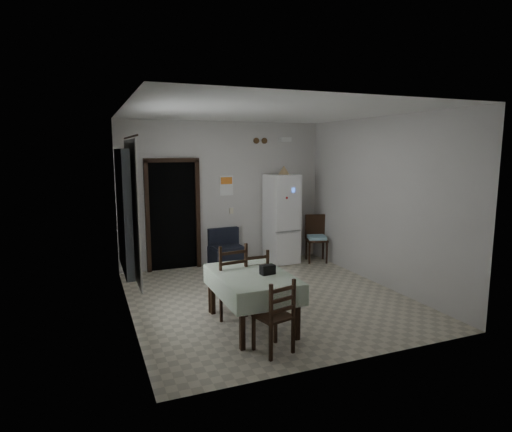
{
  "coord_description": "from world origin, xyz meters",
  "views": [
    {
      "loc": [
        -2.6,
        -6.0,
        2.34
      ],
      "look_at": [
        0.0,
        0.5,
        1.25
      ],
      "focal_mm": 30.0,
      "sensor_mm": 36.0,
      "label": 1
    }
  ],
  "objects": [
    {
      "name": "fridge",
      "position": [
        1.15,
        1.93,
        0.92
      ],
      "size": [
        0.65,
        0.65,
        1.84
      ],
      "primitive_type": null,
      "rotation": [
        0.0,
        0.0,
        0.09
      ],
      "color": "white",
      "rests_on": "ground"
    },
    {
      "name": "calendar_image",
      "position": [
        0.05,
        2.23,
        1.72
      ],
      "size": [
        0.24,
        0.01,
        0.14
      ],
      "primitive_type": "cube",
      "color": "orange",
      "rests_on": "ground"
    },
    {
      "name": "wall_left",
      "position": [
        -2.1,
        0.0,
        1.45
      ],
      "size": [
        0.02,
        4.5,
        2.9
      ],
      "primitive_type": null,
      "color": "beige",
      "rests_on": "ground"
    },
    {
      "name": "vent_right",
      "position": [
        0.88,
        2.23,
        2.52
      ],
      "size": [
        0.12,
        0.03,
        0.12
      ],
      "primitive_type": "cylinder",
      "rotation": [
        1.57,
        0.0,
        0.0
      ],
      "color": "brown",
      "rests_on": "ground"
    },
    {
      "name": "light_switch",
      "position": [
        0.15,
        2.24,
        1.1
      ],
      "size": [
        0.08,
        0.02,
        0.12
      ],
      "primitive_type": "cube",
      "color": "beige",
      "rests_on": "ground"
    },
    {
      "name": "navy_seat",
      "position": [
        -0.05,
        1.93,
        0.38
      ],
      "size": [
        0.67,
        0.66,
        0.77
      ],
      "primitive_type": null,
      "rotation": [
        0.0,
        0.0,
        0.06
      ],
      "color": "black",
      "rests_on": "ground"
    },
    {
      "name": "dining_chair_near_head",
      "position": [
        -0.67,
        -1.71,
        0.45
      ],
      "size": [
        0.46,
        0.46,
        0.89
      ],
      "primitive_type": null,
      "rotation": [
        0.0,
        0.0,
        3.39
      ],
      "color": "black",
      "rests_on": "ground"
    },
    {
      "name": "curtain_rod",
      "position": [
        -2.03,
        -0.2,
        2.5
      ],
      "size": [
        0.02,
        1.6,
        0.02
      ],
      "primitive_type": "cylinder",
      "rotation": [
        1.57,
        0.0,
        0.0
      ],
      "color": "black",
      "rests_on": "ground"
    },
    {
      "name": "tan_cone",
      "position": [
        1.19,
        1.93,
        1.93
      ],
      "size": [
        0.24,
        0.24,
        0.18
      ],
      "primitive_type": "cone",
      "rotation": [
        0.0,
        0.0,
        0.11
      ],
      "color": "tan",
      "rests_on": "fridge"
    },
    {
      "name": "dining_chair_far_right",
      "position": [
        -0.41,
        -0.39,
        0.46
      ],
      "size": [
        0.41,
        0.41,
        0.92
      ],
      "primitive_type": null,
      "rotation": [
        0.0,
        0.0,
        3.17
      ],
      "color": "black",
      "rests_on": "ground"
    },
    {
      "name": "ground",
      "position": [
        0.0,
        0.0,
        0.0
      ],
      "size": [
        4.5,
        4.5,
        0.0
      ],
      "primitive_type": "plane",
      "color": "#BAB298",
      "rests_on": "ground"
    },
    {
      "name": "curtain",
      "position": [
        -2.04,
        -0.2,
        1.55
      ],
      "size": [
        0.02,
        1.45,
        1.85
      ],
      "primitive_type": "cube",
      "color": "silver",
      "rests_on": "ground"
    },
    {
      "name": "doorway",
      "position": [
        -1.05,
        2.45,
        1.06
      ],
      "size": [
        1.06,
        0.52,
        2.22
      ],
      "color": "black",
      "rests_on": "ground"
    },
    {
      "name": "dining_table",
      "position": [
        -0.63,
        -0.92,
        0.36
      ],
      "size": [
        0.93,
        1.41,
        0.73
      ],
      "primitive_type": null,
      "rotation": [
        0.0,
        0.0,
        0.01
      ],
      "color": "#B4C8AB",
      "rests_on": "ground"
    },
    {
      "name": "dining_chair_far_left",
      "position": [
        -0.8,
        -0.43,
        0.53
      ],
      "size": [
        0.51,
        0.51,
        1.06
      ],
      "primitive_type": null,
      "rotation": [
        0.0,
        0.0,
        3.27
      ],
      "color": "black",
      "rests_on": "ground"
    },
    {
      "name": "ceiling",
      "position": [
        0.0,
        0.0,
        2.9
      ],
      "size": [
        4.2,
        4.5,
        0.02
      ],
      "primitive_type": null,
      "color": "white",
      "rests_on": "ground"
    },
    {
      "name": "calendar",
      "position": [
        0.05,
        2.24,
        1.62
      ],
      "size": [
        0.28,
        0.02,
        0.4
      ],
      "primitive_type": "cube",
      "color": "white",
      "rests_on": "ground"
    },
    {
      "name": "wall_front",
      "position": [
        0.0,
        -2.25,
        1.45
      ],
      "size": [
        4.2,
        0.02,
        2.9
      ],
      "primitive_type": null,
      "color": "beige",
      "rests_on": "ground"
    },
    {
      "name": "black_bag",
      "position": [
        -0.45,
        -1.04,
        0.79
      ],
      "size": [
        0.2,
        0.14,
        0.12
      ],
      "primitive_type": "cube",
      "rotation": [
        0.0,
        0.0,
        0.14
      ],
      "color": "black",
      "rests_on": "dining_table"
    },
    {
      "name": "wall_right",
      "position": [
        2.1,
        0.0,
        1.45
      ],
      "size": [
        0.02,
        4.5,
        2.9
      ],
      "primitive_type": null,
      "color": "beige",
      "rests_on": "ground"
    },
    {
      "name": "emergency_light",
      "position": [
        1.35,
        2.21,
        2.55
      ],
      "size": [
        0.25,
        0.07,
        0.09
      ],
      "primitive_type": "cube",
      "color": "white",
      "rests_on": "ground"
    },
    {
      "name": "vent_left",
      "position": [
        0.7,
        2.23,
        2.52
      ],
      "size": [
        0.12,
        0.03,
        0.12
      ],
      "primitive_type": "cylinder",
      "rotation": [
        1.57,
        0.0,
        0.0
      ],
      "color": "brown",
      "rests_on": "ground"
    },
    {
      "name": "corner_chair",
      "position": [
        1.85,
        1.69,
        0.49
      ],
      "size": [
        0.53,
        0.53,
        0.98
      ],
      "primitive_type": null,
      "rotation": [
        0.0,
        0.0,
        -0.32
      ],
      "color": "black",
      "rests_on": "ground"
    },
    {
      "name": "wall_back",
      "position": [
        0.0,
        2.25,
        1.45
      ],
      "size": [
        4.2,
        0.02,
        2.9
      ],
      "primitive_type": null,
      "color": "beige",
      "rests_on": "ground"
    },
    {
      "name": "window_recess",
      "position": [
        -2.15,
        -0.2,
        1.55
      ],
      "size": [
        0.1,
        1.2,
        1.6
      ],
      "primitive_type": "cube",
      "color": "silver",
      "rests_on": "ground"
    }
  ]
}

